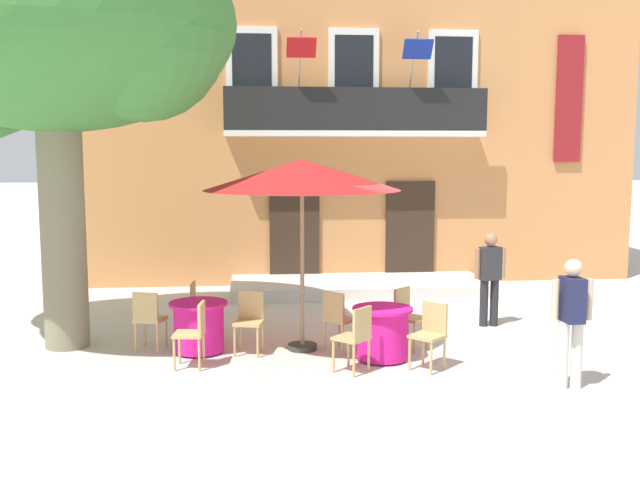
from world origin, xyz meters
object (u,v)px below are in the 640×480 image
object	(u,v)px
cafe_chair_near_tree_3	(200,307)
cafe_chair_middle_0	(356,335)
cafe_umbrella	(302,176)
cafe_table_near_tree	(199,326)
cafe_chair_near_tree_1	(194,330)
cafe_chair_near_tree_2	(250,318)
cafe_chair_middle_1	(430,331)
cafe_chair_middle_3	(338,317)
cafe_table_middle	(382,333)
plane_tree	(49,32)
pedestrian_near_entrance	(571,316)
cafe_chair_middle_2	(407,314)
pedestrian_mid_plaza	(490,274)
cafe_chair_near_tree_0	(148,317)

from	to	relation	value
cafe_chair_near_tree_3	cafe_chair_middle_0	xyz separation A→B (m)	(2.20, -1.97, 0.00)
cafe_chair_near_tree_3	cafe_umbrella	distance (m)	2.71
cafe_chair_middle_0	cafe_table_near_tree	bearing A→B (deg)	150.73
cafe_chair_near_tree_1	cafe_chair_near_tree_2	size ratio (longest dim) A/B	1.00
cafe_chair_middle_1	cafe_table_near_tree	bearing A→B (deg)	160.90
cafe_chair_middle_3	cafe_table_middle	bearing A→B (deg)	-39.51
cafe_chair_middle_1	plane_tree	bearing A→B (deg)	162.41
cafe_chair_middle_3	pedestrian_near_entrance	xyz separation A→B (m)	(2.69, -1.94, 0.40)
plane_tree	cafe_table_middle	distance (m)	6.51
cafe_chair_middle_0	pedestrian_near_entrance	size ratio (longest dim) A/B	0.55
cafe_chair_middle_2	cafe_chair_middle_1	bearing A→B (deg)	-85.36
plane_tree	cafe_chair_middle_3	distance (m)	5.93
cafe_chair_near_tree_2	pedestrian_mid_plaza	xyz separation A→B (m)	(4.06, 1.27, 0.37)
cafe_chair_near_tree_0	cafe_table_middle	distance (m)	3.46
cafe_chair_near_tree_0	cafe_chair_near_tree_3	xyz separation A→B (m)	(0.71, 0.64, 0.00)
pedestrian_near_entrance	pedestrian_mid_plaza	distance (m)	3.27
cafe_chair_middle_0	cafe_chair_near_tree_0	bearing A→B (deg)	155.41
plane_tree	cafe_chair_middle_1	distance (m)	6.96
cafe_table_near_tree	cafe_umbrella	world-z (taller)	cafe_umbrella
cafe_chair_middle_3	pedestrian_mid_plaza	world-z (taller)	pedestrian_mid_plaza
pedestrian_near_entrance	cafe_umbrella	bearing A→B (deg)	146.81
plane_tree	pedestrian_mid_plaza	distance (m)	7.91
cafe_chair_middle_2	cafe_umbrella	xyz separation A→B (m)	(-1.59, 0.06, 2.08)
cafe_table_middle	pedestrian_mid_plaza	xyz separation A→B (m)	(2.17, 1.81, 0.50)
cafe_chair_near_tree_3	cafe_chair_middle_3	xyz separation A→B (m)	(2.09, -0.90, 0.00)
cafe_chair_near_tree_3	cafe_table_near_tree	bearing A→B (deg)	-87.45
cafe_chair_near_tree_3	cafe_chair_middle_3	bearing A→B (deg)	-23.26
cafe_chair_near_tree_1	cafe_chair_middle_1	bearing A→B (deg)	-6.34
cafe_chair_middle_0	cafe_chair_near_tree_3	bearing A→B (deg)	138.19
cafe_chair_near_tree_3	pedestrian_near_entrance	world-z (taller)	pedestrian_near_entrance
cafe_chair_near_tree_2	cafe_umbrella	world-z (taller)	cafe_umbrella
cafe_chair_near_tree_2	pedestrian_near_entrance	xyz separation A→B (m)	(4.00, -2.00, 0.40)
cafe_chair_near_tree_2	pedestrian_near_entrance	distance (m)	4.49
cafe_table_middle	cafe_chair_middle_0	bearing A→B (deg)	-128.55
cafe_chair_near_tree_1	cafe_chair_middle_3	world-z (taller)	same
pedestrian_near_entrance	cafe_chair_near_tree_1	bearing A→B (deg)	164.32
cafe_chair_near_tree_0	pedestrian_near_entrance	bearing A→B (deg)	-21.89
cafe_umbrella	pedestrian_near_entrance	distance (m)	4.19
cafe_chair_near_tree_2	cafe_chair_near_tree_3	bearing A→B (deg)	132.96
cafe_chair_middle_2	pedestrian_mid_plaza	xyz separation A→B (m)	(1.69, 1.23, 0.37)
cafe_chair_middle_1	pedestrian_near_entrance	world-z (taller)	pedestrian_near_entrance
cafe_table_near_tree	cafe_chair_middle_0	world-z (taller)	cafe_chair_middle_0
cafe_chair_middle_1	pedestrian_mid_plaza	bearing A→B (deg)	55.10
plane_tree	cafe_chair_near_tree_3	size ratio (longest dim) A/B	7.04
cafe_table_near_tree	cafe_chair_near_tree_2	bearing A→B (deg)	-6.63
plane_tree	cafe_umbrella	bearing A→B (deg)	-8.77
cafe_chair_near_tree_1	cafe_chair_near_tree_2	bearing A→B (deg)	41.43
plane_tree	cafe_chair_near_tree_1	xyz separation A→B (m)	(2.10, -1.33, -4.16)
cafe_table_near_tree	cafe_chair_near_tree_0	world-z (taller)	cafe_chair_near_tree_0
cafe_chair_middle_1	cafe_chair_middle_3	distance (m)	1.51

